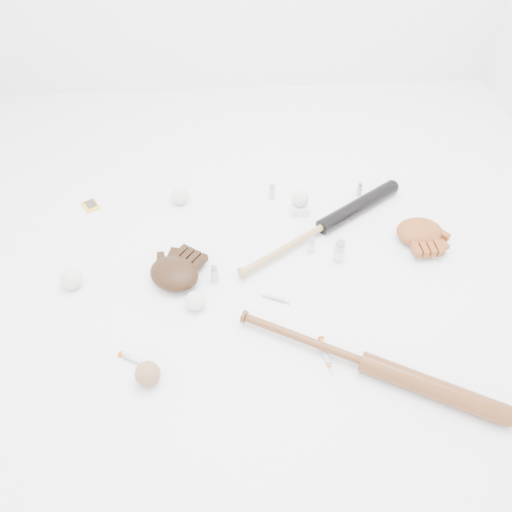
{
  "coord_description": "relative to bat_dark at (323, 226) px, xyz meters",
  "views": [
    {
      "loc": [
        -0.08,
        -1.31,
        1.45
      ],
      "look_at": [
        0.01,
        0.03,
        0.06
      ],
      "focal_mm": 35.0,
      "sensor_mm": 36.0,
      "label": 1
    }
  ],
  "objects": [
    {
      "name": "glove_tan",
      "position": [
        0.39,
        -0.07,
        0.01
      ],
      "size": [
        0.23,
        0.23,
        0.08
      ],
      "primitive_type": null,
      "rotation": [
        0.0,
        0.0,
        3.17
      ],
      "color": "brown",
      "rests_on": "ground"
    },
    {
      "name": "bat_dark",
      "position": [
        0.0,
        0.0,
        0.0
      ],
      "size": [
        0.79,
        0.57,
        0.07
      ],
      "primitive_type": null,
      "rotation": [
        0.0,
        0.0,
        0.6
      ],
      "color": "black",
      "rests_on": "ground"
    },
    {
      "name": "vial_4",
      "position": [
        -0.46,
        -0.24,
        0.0
      ],
      "size": [
        0.03,
        0.03,
        0.08
      ],
      "primitive_type": "cylinder",
      "color": "silver",
      "rests_on": "ground"
    },
    {
      "name": "vial_3",
      "position": [
        0.04,
        -0.16,
        0.02
      ],
      "size": [
        0.04,
        0.04,
        0.1
      ],
      "primitive_type": "cylinder",
      "color": "silver",
      "rests_on": "ground"
    },
    {
      "name": "baseball_aged",
      "position": [
        -0.67,
        -0.66,
        0.01
      ],
      "size": [
        0.08,
        0.08,
        0.08
      ],
      "primitive_type": "sphere",
      "color": "#916A46",
      "rests_on": "ground"
    },
    {
      "name": "vial_0",
      "position": [
        -0.19,
        0.24,
        0.0
      ],
      "size": [
        0.03,
        0.03,
        0.07
      ],
      "primitive_type": "cylinder",
      "color": "silver",
      "rests_on": "ground"
    },
    {
      "name": "baseball_mid",
      "position": [
        -0.53,
        -0.37,
        0.0
      ],
      "size": [
        0.07,
        0.07,
        0.07
      ],
      "primitive_type": "sphere",
      "color": "silver",
      "rests_on": "ground"
    },
    {
      "name": "bat_wood",
      "position": [
        0.03,
        -0.66,
        0.0
      ],
      "size": [
        0.85,
        0.51,
        0.07
      ],
      "primitive_type": null,
      "rotation": [
        0.0,
        0.0,
        -0.5
      ],
      "color": "brown",
      "rests_on": "ground"
    },
    {
      "name": "syringe_1",
      "position": [
        -0.24,
        -0.35,
        -0.02
      ],
      "size": [
        0.15,
        0.08,
        0.02
      ],
      "primitive_type": null,
      "rotation": [
        0.0,
        0.0,
        2.72
      ],
      "color": "#ADBCC6",
      "rests_on": "ground"
    },
    {
      "name": "syringe_0",
      "position": [
        -0.73,
        -0.58,
        -0.02
      ],
      "size": [
        0.14,
        0.09,
        0.02
      ],
      "primitive_type": null,
      "rotation": [
        0.0,
        0.0,
        -0.49
      ],
      "color": "#ADBCC6",
      "rests_on": "ground"
    },
    {
      "name": "vial_2",
      "position": [
        -0.06,
        -0.11,
        0.0
      ],
      "size": [
        0.03,
        0.03,
        0.07
      ],
      "primitive_type": "cylinder",
      "color": "silver",
      "rests_on": "ground"
    },
    {
      "name": "baseball_upper",
      "position": [
        -0.6,
        0.24,
        0.01
      ],
      "size": [
        0.08,
        0.08,
        0.08
      ],
      "primitive_type": "sphere",
      "color": "silver",
      "rests_on": "ground"
    },
    {
      "name": "pedestal",
      "position": [
        -0.08,
        0.14,
        -0.01
      ],
      "size": [
        0.08,
        0.08,
        0.04
      ],
      "primitive_type": "cube",
      "rotation": [
        0.0,
        0.0,
        -0.04
      ],
      "color": "white",
      "rests_on": "ground"
    },
    {
      "name": "vial_1",
      "position": [
        0.21,
        0.24,
        -0.0
      ],
      "size": [
        0.02,
        0.02,
        0.06
      ],
      "primitive_type": "cylinder",
      "color": "silver",
      "rests_on": "ground"
    },
    {
      "name": "baseball_on_pedestal",
      "position": [
        -0.08,
        0.14,
        0.04
      ],
      "size": [
        0.07,
        0.07,
        0.07
      ],
      "primitive_type": "sphere",
      "color": "silver",
      "rests_on": "pedestal"
    },
    {
      "name": "trading_card",
      "position": [
        -1.01,
        0.24,
        -0.03
      ],
      "size": [
        0.1,
        0.11,
        0.0
      ],
      "primitive_type": "cube",
      "rotation": [
        0.0,
        0.0,
        0.53
      ],
      "color": "gold",
      "rests_on": "ground"
    },
    {
      "name": "baseball_left",
      "position": [
        -1.0,
        -0.23,
        0.01
      ],
      "size": [
        0.08,
        0.08,
        0.08
      ],
      "primitive_type": "sphere",
      "color": "silver",
      "rests_on": "ground"
    },
    {
      "name": "syringe_3",
      "position": [
        -0.09,
        -0.61,
        -0.02
      ],
      "size": [
        0.04,
        0.16,
        0.02
      ],
      "primitive_type": null,
      "rotation": [
        0.0,
        0.0,
        -1.48
      ],
      "color": "#ADBCC6",
      "rests_on": "ground"
    },
    {
      "name": "syringe_2",
      "position": [
        0.15,
        0.12,
        -0.02
      ],
      "size": [
        0.11,
        0.16,
        0.02
      ],
      "primitive_type": null,
      "rotation": [
        0.0,
        0.0,
        1.0
      ],
      "color": "#ADBCC6",
      "rests_on": "ground"
    },
    {
      "name": "glove_dark",
      "position": [
        -0.61,
        -0.23,
        0.01
      ],
      "size": [
        0.33,
        0.33,
        0.08
      ],
      "primitive_type": null,
      "rotation": [
        0.0,
        0.0,
        -0.63
      ],
      "color": "black",
      "rests_on": "ground"
    }
  ]
}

